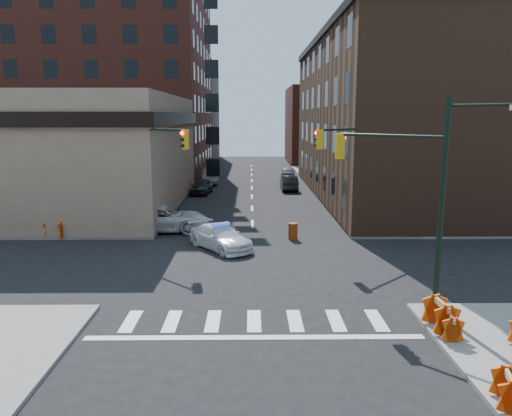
{
  "coord_description": "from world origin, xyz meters",
  "views": [
    {
      "loc": [
        -0.11,
        -23.98,
        7.36
      ],
      "look_at": [
        0.19,
        4.16,
        2.2
      ],
      "focal_mm": 35.0,
      "sensor_mm": 36.0,
      "label": 1
    }
  ],
  "objects_px": {
    "pedestrian_b": "(67,216)",
    "barricade_nw_a": "(138,222)",
    "barrel_bank": "(167,224)",
    "barricade_se_a": "(441,315)",
    "pedestrian_a": "(134,214)",
    "barrel_road": "(293,231)",
    "parked_car_enear": "(289,183)",
    "pickup": "(164,218)",
    "parked_car_wfar": "(211,176)",
    "police_car": "(220,237)",
    "parked_car_wnear": "(202,187)"
  },
  "relations": [
    {
      "from": "pedestrian_b",
      "to": "barrel_road",
      "type": "xyz_separation_m",
      "value": [
        14.54,
        -2.37,
        -0.53
      ]
    },
    {
      "from": "pedestrian_a",
      "to": "barricade_nw_a",
      "type": "xyz_separation_m",
      "value": [
        0.41,
        -0.82,
        -0.41
      ]
    },
    {
      "from": "pickup",
      "to": "parked_car_wfar",
      "type": "relative_size",
      "value": 1.25
    },
    {
      "from": "parked_car_wfar",
      "to": "pedestrian_b",
      "type": "bearing_deg",
      "value": -110.06
    },
    {
      "from": "pedestrian_b",
      "to": "police_car",
      "type": "bearing_deg",
      "value": -20.35
    },
    {
      "from": "parked_car_wfar",
      "to": "parked_car_enear",
      "type": "height_order",
      "value": "parked_car_wfar"
    },
    {
      "from": "parked_car_wnear",
      "to": "barrel_bank",
      "type": "distance_m",
      "value": 16.22
    },
    {
      "from": "pedestrian_b",
      "to": "barrel_bank",
      "type": "height_order",
      "value": "pedestrian_b"
    },
    {
      "from": "barricade_se_a",
      "to": "parked_car_wnear",
      "type": "bearing_deg",
      "value": 16.92
    },
    {
      "from": "pickup",
      "to": "pedestrian_a",
      "type": "height_order",
      "value": "pedestrian_a"
    },
    {
      "from": "police_car",
      "to": "pickup",
      "type": "relative_size",
      "value": 0.77
    },
    {
      "from": "parked_car_enear",
      "to": "pedestrian_b",
      "type": "xyz_separation_m",
      "value": [
        -15.84,
        -18.27,
        0.28
      ]
    },
    {
      "from": "pedestrian_a",
      "to": "pickup",
      "type": "bearing_deg",
      "value": -11.85
    },
    {
      "from": "pickup",
      "to": "barrel_bank",
      "type": "height_order",
      "value": "pickup"
    },
    {
      "from": "police_car",
      "to": "parked_car_wfar",
      "type": "height_order",
      "value": "parked_car_wfar"
    },
    {
      "from": "parked_car_wfar",
      "to": "pedestrian_a",
      "type": "distance_m",
      "value": 22.83
    },
    {
      "from": "pedestrian_a",
      "to": "barrel_road",
      "type": "height_order",
      "value": "pedestrian_a"
    },
    {
      "from": "parked_car_enear",
      "to": "pickup",
      "type": "bearing_deg",
      "value": 61.72
    },
    {
      "from": "pickup",
      "to": "pedestrian_b",
      "type": "relative_size",
      "value": 3.43
    },
    {
      "from": "barricade_nw_a",
      "to": "barrel_road",
      "type": "bearing_deg",
      "value": -17.65
    },
    {
      "from": "pickup",
      "to": "barricade_se_a",
      "type": "bearing_deg",
      "value": -143.26
    },
    {
      "from": "parked_car_wfar",
      "to": "pedestrian_b",
      "type": "distance_m",
      "value": 24.62
    },
    {
      "from": "parked_car_enear",
      "to": "pedestrian_a",
      "type": "distance_m",
      "value": 20.97
    },
    {
      "from": "police_car",
      "to": "barricade_nw_a",
      "type": "xyz_separation_m",
      "value": [
        -5.69,
        4.65,
        -0.1
      ]
    },
    {
      "from": "pedestrian_b",
      "to": "barricade_nw_a",
      "type": "height_order",
      "value": "pedestrian_b"
    },
    {
      "from": "barrel_bank",
      "to": "barricade_se_a",
      "type": "relative_size",
      "value": 0.84
    },
    {
      "from": "pedestrian_b",
      "to": "barricade_se_a",
      "type": "height_order",
      "value": "pedestrian_b"
    },
    {
      "from": "police_car",
      "to": "barricade_se_a",
      "type": "relative_size",
      "value": 3.43
    },
    {
      "from": "pickup",
      "to": "pedestrian_b",
      "type": "bearing_deg",
      "value": 88.27
    },
    {
      "from": "barrel_bank",
      "to": "barricade_nw_a",
      "type": "relative_size",
      "value": 1.02
    },
    {
      "from": "pickup",
      "to": "pedestrian_b",
      "type": "height_order",
      "value": "pedestrian_b"
    },
    {
      "from": "pedestrian_b",
      "to": "barricade_nw_a",
      "type": "relative_size",
      "value": 1.55
    },
    {
      "from": "barricade_se_a",
      "to": "barrel_bank",
      "type": "bearing_deg",
      "value": 34.96
    },
    {
      "from": "pedestrian_a",
      "to": "pedestrian_b",
      "type": "relative_size",
      "value": 0.95
    },
    {
      "from": "parked_car_wnear",
      "to": "parked_car_wfar",
      "type": "distance_m",
      "value": 7.66
    },
    {
      "from": "parked_car_enear",
      "to": "barrel_road",
      "type": "bearing_deg",
      "value": 85.63
    },
    {
      "from": "barrel_bank",
      "to": "barricade_nw_a",
      "type": "distance_m",
      "value": 2.06
    },
    {
      "from": "parked_car_wfar",
      "to": "barricade_nw_a",
      "type": "xyz_separation_m",
      "value": [
        -2.97,
        -23.39,
        -0.22
      ]
    },
    {
      "from": "parked_car_wnear",
      "to": "barricade_se_a",
      "type": "height_order",
      "value": "parked_car_wnear"
    },
    {
      "from": "barricade_se_a",
      "to": "parked_car_wfar",
      "type": "bearing_deg",
      "value": 12.89
    },
    {
      "from": "barrel_bank",
      "to": "barricade_se_a",
      "type": "bearing_deg",
      "value": -52.37
    },
    {
      "from": "pedestrian_a",
      "to": "barrel_bank",
      "type": "xyz_separation_m",
      "value": [
        2.43,
        -1.28,
        -0.41
      ]
    },
    {
      "from": "pedestrian_b",
      "to": "pedestrian_a",
      "type": "bearing_deg",
      "value": 15.54
    },
    {
      "from": "barrel_road",
      "to": "barricade_nw_a",
      "type": "bearing_deg",
      "value": 166.38
    },
    {
      "from": "barrel_road",
      "to": "pedestrian_b",
      "type": "bearing_deg",
      "value": 170.73
    },
    {
      "from": "police_car",
      "to": "parked_car_wfar",
      "type": "xyz_separation_m",
      "value": [
        -2.72,
        28.05,
        0.12
      ]
    },
    {
      "from": "parked_car_wfar",
      "to": "barrel_road",
      "type": "distance_m",
      "value": 26.74
    },
    {
      "from": "police_car",
      "to": "parked_car_enear",
      "type": "distance_m",
      "value": 23.55
    },
    {
      "from": "parked_car_wfar",
      "to": "barrel_road",
      "type": "height_order",
      "value": "parked_car_wfar"
    },
    {
      "from": "police_car",
      "to": "parked_car_wnear",
      "type": "bearing_deg",
      "value": 61.76
    }
  ]
}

